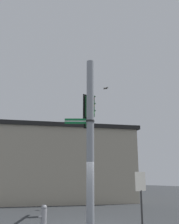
{
  "coord_description": "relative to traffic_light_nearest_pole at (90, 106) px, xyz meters",
  "views": [
    {
      "loc": [
        6.64,
        8.13,
        1.97
      ],
      "look_at": [
        -1.68,
        -2.11,
        5.19
      ],
      "focal_mm": 41.98,
      "sensor_mm": 36.0,
      "label": 1
    }
  ],
  "objects": [
    {
      "name": "signal_pole",
      "position": [
        1.0,
        1.24,
        -1.82
      ],
      "size": [
        0.31,
        0.31,
        6.79
      ],
      "primitive_type": "cylinder",
      "color": "gray",
      "rests_on": "ground"
    },
    {
      "name": "mast_arm",
      "position": [
        -0.59,
        -0.76,
        0.78
      ],
      "size": [
        3.31,
        4.11,
        0.17
      ],
      "primitive_type": "cylinder",
      "rotation": [
        0.0,
        1.57,
        4.04
      ],
      "color": "gray"
    },
    {
      "name": "traffic_light_nearest_pole",
      "position": [
        0.0,
        0.0,
        0.0
      ],
      "size": [
        0.54,
        0.49,
        1.31
      ],
      "color": "black"
    },
    {
      "name": "traffic_light_mid_inner",
      "position": [
        -1.6,
        -2.01,
        0.0
      ],
      "size": [
        0.54,
        0.49,
        1.31
      ],
      "color": "black"
    },
    {
      "name": "street_name_sign",
      "position": [
        1.18,
        1.09,
        -1.07
      ],
      "size": [
        1.0,
        0.84,
        0.22
      ],
      "color": "#147238"
    },
    {
      "name": "bird_flying",
      "position": [
        -4.44,
        -3.68,
        2.84
      ],
      "size": [
        0.31,
        0.47,
        0.13
      ],
      "color": "#4C4742"
    },
    {
      "name": "storefront_building",
      "position": [
        -4.39,
        -9.77,
        -2.33
      ],
      "size": [
        14.08,
        12.57,
        5.75
      ],
      "color": "#A89E89",
      "rests_on": "ground"
    },
    {
      "name": "fire_hydrant",
      "position": [
        1.93,
        -0.63,
        -4.8
      ],
      "size": [
        0.35,
        0.24,
        0.82
      ],
      "color": "#99999E",
      "rests_on": "ground"
    },
    {
      "name": "historical_marker",
      "position": [
        -0.99,
        2.06,
        -3.81
      ],
      "size": [
        0.6,
        0.08,
        2.13
      ],
      "color": "#333333",
      "rests_on": "ground"
    }
  ]
}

